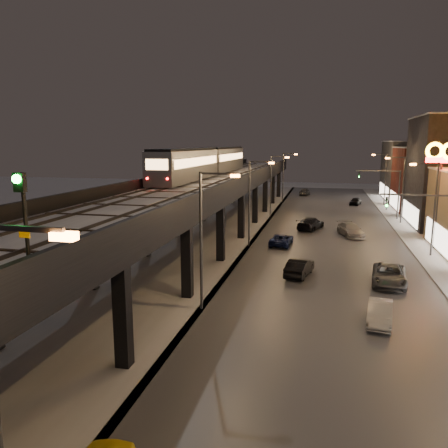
{
  "coord_description": "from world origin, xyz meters",
  "views": [
    {
      "loc": [
        6.88,
        -13.07,
        10.73
      ],
      "look_at": [
        -0.13,
        17.02,
        5.0
      ],
      "focal_mm": 35.0,
      "sensor_mm": 36.0,
      "label": 1
    }
  ],
  "objects_px": {
    "car_onc_dark": "(389,276)",
    "car_mid_dark": "(310,224)",
    "car_far_white": "(305,192)",
    "car_onc_red": "(355,202)",
    "car_near_white": "(299,268)",
    "subway_train": "(207,161)",
    "car_onc_silver": "(380,314)",
    "rail_signal": "(22,203)",
    "car_mid_silver": "(281,240)",
    "car_onc_white": "(351,230)"
  },
  "relations": [
    {
      "from": "car_onc_silver",
      "to": "car_onc_red",
      "type": "relative_size",
      "value": 1.04
    },
    {
      "from": "car_near_white",
      "to": "car_onc_dark",
      "type": "xyz_separation_m",
      "value": [
        6.84,
        -0.7,
        0.03
      ]
    },
    {
      "from": "subway_train",
      "to": "car_onc_silver",
      "type": "relative_size",
      "value": 9.04
    },
    {
      "from": "car_onc_dark",
      "to": "car_near_white",
      "type": "bearing_deg",
      "value": -179.31
    },
    {
      "from": "car_onc_dark",
      "to": "car_onc_white",
      "type": "distance_m",
      "value": 17.85
    },
    {
      "from": "car_onc_silver",
      "to": "car_mid_silver",
      "type": "bearing_deg",
      "value": 120.08
    },
    {
      "from": "car_onc_silver",
      "to": "car_far_white",
      "type": "bearing_deg",
      "value": 104.51
    },
    {
      "from": "car_mid_dark",
      "to": "rail_signal",
      "type": "bearing_deg",
      "value": 98.37
    },
    {
      "from": "car_mid_silver",
      "to": "car_near_white",
      "type": "bearing_deg",
      "value": 107.55
    },
    {
      "from": "subway_train",
      "to": "car_near_white",
      "type": "distance_m",
      "value": 26.53
    },
    {
      "from": "car_mid_dark",
      "to": "car_near_white",
      "type": "bearing_deg",
      "value": 107.53
    },
    {
      "from": "car_onc_red",
      "to": "car_mid_silver",
      "type": "bearing_deg",
      "value": -90.75
    },
    {
      "from": "car_mid_dark",
      "to": "car_onc_red",
      "type": "height_order",
      "value": "car_mid_dark"
    },
    {
      "from": "car_onc_silver",
      "to": "car_onc_dark",
      "type": "distance_m",
      "value": 8.05
    },
    {
      "from": "subway_train",
      "to": "car_far_white",
      "type": "relative_size",
      "value": 8.31
    },
    {
      "from": "subway_train",
      "to": "car_onc_white",
      "type": "distance_m",
      "value": 20.46
    },
    {
      "from": "subway_train",
      "to": "car_onc_dark",
      "type": "height_order",
      "value": "subway_train"
    },
    {
      "from": "car_mid_dark",
      "to": "car_far_white",
      "type": "distance_m",
      "value": 37.38
    },
    {
      "from": "car_far_white",
      "to": "car_onc_red",
      "type": "distance_m",
      "value": 15.96
    },
    {
      "from": "subway_train",
      "to": "car_onc_silver",
      "type": "height_order",
      "value": "subway_train"
    },
    {
      "from": "subway_train",
      "to": "car_onc_red",
      "type": "xyz_separation_m",
      "value": [
        20.64,
        23.01,
        -7.74
      ]
    },
    {
      "from": "car_onc_dark",
      "to": "car_mid_silver",
      "type": "bearing_deg",
      "value": 136.23
    },
    {
      "from": "car_onc_silver",
      "to": "car_onc_dark",
      "type": "relative_size",
      "value": 0.74
    },
    {
      "from": "car_mid_silver",
      "to": "car_onc_silver",
      "type": "height_order",
      "value": "car_onc_silver"
    },
    {
      "from": "car_mid_dark",
      "to": "car_onc_red",
      "type": "relative_size",
      "value": 1.39
    },
    {
      "from": "car_far_white",
      "to": "car_onc_dark",
      "type": "bearing_deg",
      "value": 106.61
    },
    {
      "from": "car_near_white",
      "to": "car_far_white",
      "type": "height_order",
      "value": "car_far_white"
    },
    {
      "from": "car_onc_white",
      "to": "subway_train",
      "type": "bearing_deg",
      "value": 149.95
    },
    {
      "from": "car_near_white",
      "to": "car_far_white",
      "type": "xyz_separation_m",
      "value": [
        -2.36,
        57.36,
        0.02
      ]
    },
    {
      "from": "car_mid_silver",
      "to": "car_onc_silver",
      "type": "bearing_deg",
      "value": 116.28
    },
    {
      "from": "car_near_white",
      "to": "car_mid_dark",
      "type": "relative_size",
      "value": 0.82
    },
    {
      "from": "subway_train",
      "to": "car_onc_red",
      "type": "distance_m",
      "value": 31.87
    },
    {
      "from": "rail_signal",
      "to": "car_onc_silver",
      "type": "height_order",
      "value": "rail_signal"
    },
    {
      "from": "subway_train",
      "to": "car_mid_dark",
      "type": "xyz_separation_m",
      "value": [
        13.75,
        -1.38,
        -7.62
      ]
    },
    {
      "from": "rail_signal",
      "to": "car_mid_dark",
      "type": "height_order",
      "value": "rail_signal"
    },
    {
      "from": "car_onc_red",
      "to": "car_near_white",
      "type": "bearing_deg",
      "value": -83.96
    },
    {
      "from": "car_onc_silver",
      "to": "car_near_white",
      "type": "bearing_deg",
      "value": 129.5
    },
    {
      "from": "car_mid_silver",
      "to": "car_onc_dark",
      "type": "distance_m",
      "value": 14.68
    },
    {
      "from": "car_onc_dark",
      "to": "car_mid_dark",
      "type": "bearing_deg",
      "value": 114.39
    },
    {
      "from": "car_near_white",
      "to": "car_onc_red",
      "type": "height_order",
      "value": "car_near_white"
    },
    {
      "from": "car_mid_silver",
      "to": "car_onc_white",
      "type": "xyz_separation_m",
      "value": [
        7.4,
        6.45,
        0.12
      ]
    },
    {
      "from": "rail_signal",
      "to": "car_onc_silver",
      "type": "xyz_separation_m",
      "value": [
        12.49,
        14.82,
        -8.27
      ]
    },
    {
      "from": "car_mid_dark",
      "to": "car_far_white",
      "type": "bearing_deg",
      "value": -68.17
    },
    {
      "from": "rail_signal",
      "to": "car_far_white",
      "type": "bearing_deg",
      "value": 86.57
    },
    {
      "from": "car_near_white",
      "to": "car_onc_red",
      "type": "bearing_deg",
      "value": -87.74
    },
    {
      "from": "car_onc_red",
      "to": "car_onc_silver",
      "type": "bearing_deg",
      "value": -76.85
    },
    {
      "from": "subway_train",
      "to": "rail_signal",
      "type": "bearing_deg",
      "value": -81.88
    },
    {
      "from": "car_near_white",
      "to": "car_mid_silver",
      "type": "height_order",
      "value": "car_near_white"
    },
    {
      "from": "subway_train",
      "to": "rail_signal",
      "type": "distance_m",
      "value": 45.32
    },
    {
      "from": "car_far_white",
      "to": "car_onc_white",
      "type": "distance_m",
      "value": 40.96
    }
  ]
}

